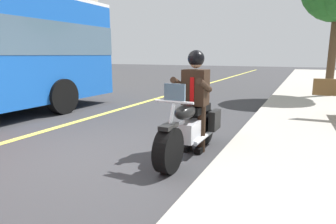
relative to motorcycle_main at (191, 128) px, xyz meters
The scene contains 4 objects.
ground_plane 1.74m from the motorcycle_main, 59.80° to the right, with size 80.00×80.00×0.00m, color #333335.
lane_center_stripe 3.58m from the motorcycle_main, 76.25° to the right, with size 60.00×0.16×0.01m, color #E5DB4C.
motorcycle_main is the anchor object (origin of this frame).
rider_main 0.61m from the motorcycle_main, behind, with size 0.62×0.54×1.74m.
Camera 1 is at (3.50, 3.12, 1.66)m, focal length 30.59 mm.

